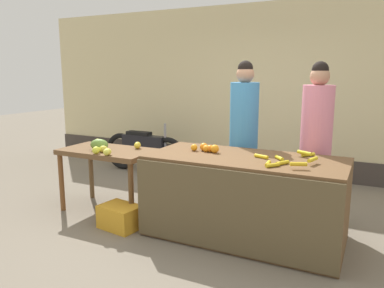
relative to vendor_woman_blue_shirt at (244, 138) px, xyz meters
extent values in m
plane|color=#756B5B|center=(-0.24, -0.70, -0.93)|extent=(24.00, 24.00, 0.00)
cube|color=beige|center=(-0.24, 1.98, 0.48)|extent=(9.07, 0.20, 2.82)
cube|color=#3F3833|center=(-0.24, 1.87, -0.75)|extent=(9.07, 0.04, 0.36)
cube|color=brown|center=(0.26, -0.70, -0.50)|extent=(2.00, 0.90, 0.86)
cube|color=brown|center=(0.26, -1.16, -0.50)|extent=(2.00, 0.03, 0.80)
cube|color=brown|center=(-1.50, -0.70, -0.18)|extent=(1.15, 0.64, 0.06)
cylinder|color=brown|center=(-2.03, -0.97, -0.57)|extent=(0.06, 0.06, 0.72)
cylinder|color=brown|center=(-0.98, -0.97, -0.57)|extent=(0.06, 0.06, 0.72)
cylinder|color=brown|center=(-2.03, -0.43, -0.57)|extent=(0.06, 0.06, 0.72)
cylinder|color=brown|center=(-0.98, -0.43, -0.57)|extent=(0.06, 0.06, 0.72)
cylinder|color=yellow|center=(0.42, -0.68, -0.05)|extent=(0.16, 0.09, 0.04)
cylinder|color=gold|center=(0.61, -1.00, -0.05)|extent=(0.12, 0.13, 0.04)
cylinder|color=gold|center=(0.60, -0.68, -0.05)|extent=(0.11, 0.12, 0.04)
cylinder|color=gold|center=(0.56, -0.95, -0.05)|extent=(0.05, 0.14, 0.04)
cylinder|color=gold|center=(0.83, -0.39, -0.05)|extent=(0.13, 0.13, 0.04)
cylinder|color=gold|center=(0.67, -0.86, -0.05)|extent=(0.11, 0.15, 0.04)
cylinder|color=yellow|center=(0.80, -0.47, -0.02)|extent=(0.16, 0.11, 0.04)
cylinder|color=gold|center=(0.84, -0.97, -0.02)|extent=(0.15, 0.09, 0.04)
cylinder|color=gold|center=(0.92, -0.73, -0.02)|extent=(0.08, 0.16, 0.04)
sphere|color=orange|center=(-0.16, -0.64, -0.03)|extent=(0.08, 0.08, 0.08)
sphere|color=orange|center=(-0.20, -0.66, -0.03)|extent=(0.07, 0.07, 0.07)
sphere|color=orange|center=(-0.10, -0.66, -0.02)|extent=(0.09, 0.09, 0.09)
sphere|color=orange|center=(-0.34, -0.66, -0.03)|extent=(0.07, 0.07, 0.07)
sphere|color=orange|center=(-0.25, -0.61, -0.02)|extent=(0.09, 0.09, 0.09)
ellipsoid|color=yellow|center=(-1.44, -0.86, -0.11)|extent=(0.12, 0.11, 0.08)
ellipsoid|color=#D4D044|center=(-1.29, -0.98, -0.11)|extent=(0.10, 0.12, 0.08)
ellipsoid|color=#D4C949|center=(-1.60, -0.80, -0.11)|extent=(0.10, 0.12, 0.08)
ellipsoid|color=yellow|center=(-1.46, -0.97, -0.11)|extent=(0.09, 0.11, 0.09)
ellipsoid|color=yellow|center=(-1.77, -0.57, -0.11)|extent=(0.08, 0.12, 0.09)
ellipsoid|color=yellow|center=(-1.20, -0.50, -0.11)|extent=(0.11, 0.13, 0.08)
ellipsoid|color=olive|center=(-1.55, -0.80, -0.08)|extent=(0.25, 0.20, 0.14)
cylinder|color=#33333D|center=(0.00, 0.00, -0.57)|extent=(0.29, 0.29, 0.72)
cylinder|color=#3F8CCC|center=(0.00, 0.00, 0.22)|extent=(0.34, 0.34, 0.88)
sphere|color=tan|center=(0.00, 0.00, 0.76)|extent=(0.21, 0.21, 0.21)
sphere|color=black|center=(0.00, 0.00, 0.82)|extent=(0.18, 0.18, 0.18)
cylinder|color=#33333D|center=(0.84, -0.01, -0.58)|extent=(0.29, 0.29, 0.71)
cylinder|color=pink|center=(0.84, -0.01, 0.21)|extent=(0.34, 0.34, 0.87)
sphere|color=tan|center=(0.84, -0.01, 0.74)|extent=(0.21, 0.21, 0.21)
sphere|color=black|center=(0.84, -0.01, 0.81)|extent=(0.18, 0.18, 0.18)
torus|color=black|center=(-1.66, 1.04, -0.61)|extent=(0.65, 0.09, 0.65)
torus|color=black|center=(-2.61, 1.04, -0.61)|extent=(0.65, 0.09, 0.65)
cube|color=black|center=(-2.14, 1.04, -0.43)|extent=(0.80, 0.18, 0.28)
cube|color=black|center=(-2.24, 1.04, -0.27)|extent=(0.44, 0.16, 0.08)
cylinder|color=gray|center=(-1.71, 1.04, -0.26)|extent=(0.04, 0.04, 0.40)
cube|color=gold|center=(-1.04, -1.10, -0.80)|extent=(0.48, 0.38, 0.26)
ellipsoid|color=maroon|center=(-0.68, 0.12, -0.65)|extent=(0.37, 0.31, 0.57)
camera|label=1|loc=(1.43, -4.28, 0.78)|focal=35.19mm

